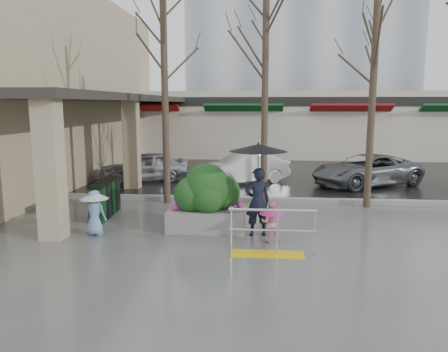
% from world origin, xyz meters
% --- Properties ---
extents(ground, '(120.00, 120.00, 0.00)m').
position_xyz_m(ground, '(0.00, 0.00, 0.00)').
color(ground, '#51514F').
rests_on(ground, ground).
extents(street_asphalt, '(120.00, 36.00, 0.01)m').
position_xyz_m(street_asphalt, '(0.00, 22.00, 0.01)').
color(street_asphalt, black).
rests_on(street_asphalt, ground).
extents(curb, '(120.00, 0.30, 0.15)m').
position_xyz_m(curb, '(0.00, 4.00, 0.07)').
color(curb, gray).
rests_on(curb, ground).
extents(near_building, '(6.00, 18.00, 8.00)m').
position_xyz_m(near_building, '(-9.00, 8.00, 4.00)').
color(near_building, tan).
rests_on(near_building, ground).
extents(canopy_slab, '(2.80, 18.00, 0.25)m').
position_xyz_m(canopy_slab, '(-4.80, 8.00, 3.62)').
color(canopy_slab, '#2D2823').
rests_on(canopy_slab, pillar_front).
extents(pillar_front, '(0.55, 0.55, 3.50)m').
position_xyz_m(pillar_front, '(-3.90, -0.50, 1.75)').
color(pillar_front, tan).
rests_on(pillar_front, ground).
extents(pillar_back, '(0.55, 0.55, 3.50)m').
position_xyz_m(pillar_back, '(-3.90, 6.00, 1.75)').
color(pillar_back, tan).
rests_on(pillar_back, ground).
extents(storefront_row, '(34.00, 6.74, 4.00)m').
position_xyz_m(storefront_row, '(2.00, 17.97, 2.01)').
color(storefront_row, beige).
rests_on(storefront_row, ground).
extents(handrail, '(1.90, 0.50, 1.03)m').
position_xyz_m(handrail, '(1.36, -1.20, 0.38)').
color(handrail, yellow).
rests_on(handrail, ground).
extents(tree_west, '(3.20, 3.20, 6.80)m').
position_xyz_m(tree_west, '(-2.00, 3.60, 5.08)').
color(tree_west, '#382B21').
rests_on(tree_west, ground).
extents(tree_midwest, '(3.20, 3.20, 7.00)m').
position_xyz_m(tree_midwest, '(1.20, 3.60, 5.23)').
color(tree_midwest, '#382B21').
rests_on(tree_midwest, ground).
extents(tree_mideast, '(3.20, 3.20, 6.50)m').
position_xyz_m(tree_mideast, '(4.50, 3.60, 4.86)').
color(tree_mideast, '#382B21').
rests_on(tree_mideast, ground).
extents(woman, '(1.44, 1.44, 2.34)m').
position_xyz_m(woman, '(1.06, 0.20, 1.48)').
color(woman, black).
rests_on(woman, ground).
extents(child_pink, '(0.59, 0.59, 0.98)m').
position_xyz_m(child_pink, '(1.39, -0.34, 0.57)').
color(child_pink, pink).
rests_on(child_pink, ground).
extents(child_blue, '(0.71, 0.71, 1.15)m').
position_xyz_m(child_blue, '(-3.00, -0.13, 0.70)').
color(child_blue, '#6C8CC0').
rests_on(child_blue, ground).
extents(planter, '(2.01, 1.19, 1.76)m').
position_xyz_m(planter, '(-0.25, 0.56, 0.84)').
color(planter, '#65625E').
rests_on(planter, ground).
extents(news_boxes, '(0.53, 1.90, 1.05)m').
position_xyz_m(news_boxes, '(-3.43, 1.74, 0.52)').
color(news_boxes, '#0D3916').
rests_on(news_boxes, ground).
extents(car_a, '(3.99, 2.80, 1.26)m').
position_xyz_m(car_a, '(-3.88, 7.57, 0.63)').
color(car_a, '#ACACB1').
rests_on(car_a, ground).
extents(car_b, '(3.97, 3.09, 1.26)m').
position_xyz_m(car_b, '(0.35, 7.44, 0.63)').
color(car_b, silver).
rests_on(car_b, ground).
extents(car_c, '(4.99, 3.95, 1.26)m').
position_xyz_m(car_c, '(5.31, 7.39, 0.63)').
color(car_c, slate).
rests_on(car_c, ground).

